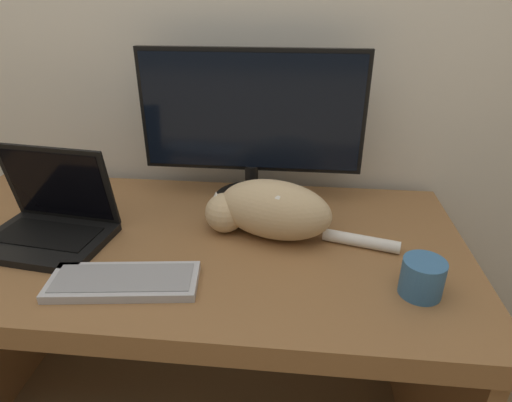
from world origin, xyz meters
TOP-DOWN VIEW (x-y plane):
  - wall_back at (0.00, 0.79)m, footprint 6.40×0.06m
  - desk at (0.00, 0.37)m, footprint 1.49×0.73m
  - monitor at (0.16, 0.60)m, footprint 0.64×0.23m
  - laptop at (-0.34, 0.33)m, footprint 0.34×0.26m
  - external_keyboard at (-0.08, 0.15)m, footprint 0.34×0.17m
  - cat at (0.23, 0.40)m, footprint 0.51×0.22m
  - coffee_mug at (0.58, 0.19)m, footprint 0.09×0.09m

SIDE VIEW (x-z plane):
  - desk at x=0.00m, z-range 0.22..0.96m
  - external_keyboard at x=-0.08m, z-range 0.75..0.77m
  - coffee_mug at x=0.58m, z-range 0.75..0.83m
  - laptop at x=-0.34m, z-range 0.67..0.92m
  - cat at x=0.23m, z-range 0.75..0.90m
  - monitor at x=0.16m, z-range 0.76..1.21m
  - wall_back at x=0.00m, z-range 0.00..2.60m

